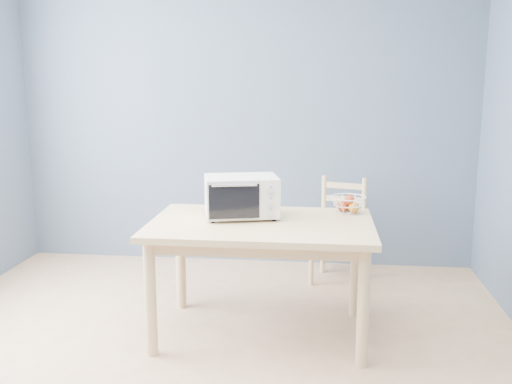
# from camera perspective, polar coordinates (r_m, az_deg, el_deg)

# --- Properties ---
(room) EXTENTS (4.01, 4.51, 2.61)m
(room) POSITION_cam_1_polar(r_m,az_deg,el_deg) (2.81, -7.23, 4.37)
(room) COLOR tan
(room) RESTS_ON ground
(dining_table) EXTENTS (1.40, 0.90, 0.75)m
(dining_table) POSITION_cam_1_polar(r_m,az_deg,el_deg) (3.61, 0.53, -4.55)
(dining_table) COLOR #D8BA82
(dining_table) RESTS_ON ground
(toaster_oven) EXTENTS (0.52, 0.43, 0.27)m
(toaster_oven) POSITION_cam_1_polar(r_m,az_deg,el_deg) (3.66, -1.74, -0.40)
(toaster_oven) COLOR white
(toaster_oven) RESTS_ON dining_table
(fruit_basket) EXTENTS (0.30, 0.30, 0.12)m
(fruit_basket) POSITION_cam_1_polar(r_m,az_deg,el_deg) (3.86, 9.20, -1.18)
(fruit_basket) COLOR white
(fruit_basket) RESTS_ON dining_table
(dining_chair) EXTENTS (0.49, 0.49, 0.84)m
(dining_chair) POSITION_cam_1_polar(r_m,az_deg,el_deg) (4.70, 8.30, -3.87)
(dining_chair) COLOR #D8BA82
(dining_chair) RESTS_ON ground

